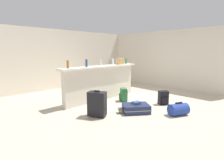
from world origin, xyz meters
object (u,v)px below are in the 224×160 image
dining_chair_near_partition (122,77)px  bottle_amber (68,64)px  suitcase_upright_black (97,104)px  bottle_blue (86,63)px  dining_chair_far_side (107,75)px  suitcase_flat_navy (136,108)px  backpack_black (163,98)px  bottle_green (126,61)px  duffel_bag_blue (178,109)px  grocery_bag (120,61)px  dining_table (113,73)px  bottle_clear (113,62)px  book_stack (136,103)px  bottle_white (101,63)px  backpack_green (123,95)px

dining_chair_near_partition → bottle_amber: bearing=-169.1°
suitcase_upright_black → bottle_blue: bearing=65.8°
dining_chair_far_side → suitcase_flat_navy: size_ratio=1.08×
bottle_blue → backpack_black: size_ratio=0.55×
bottle_green → duffel_bag_blue: (-0.82, -2.50, -1.09)m
grocery_bag → dining_table: 1.52m
suitcase_flat_navy → bottle_clear: bearing=65.4°
duffel_bag_blue → book_stack: 1.08m
suitcase_upright_black → bottle_clear: bearing=34.2°
bottle_amber → grocery_bag: bearing=-1.5°
bottle_white → dining_table: 2.05m
grocery_bag → dining_chair_far_side: bearing=62.2°
bottle_white → suitcase_upright_black: (-1.11, -1.14, -0.91)m
dining_chair_far_side → suitcase_flat_navy: dining_chair_far_side is taller
bottle_green → dining_table: (0.39, 1.07, -0.59)m
suitcase_flat_navy → duffel_bag_blue: 1.08m
bottle_blue → bottle_white: (0.63, 0.09, -0.01)m
bottle_white → grocery_bag: 0.85m
grocery_bag → backpack_black: grocery_bag is taller
dining_chair_far_side → book_stack: dining_chair_far_side is taller
bottle_blue → dining_chair_far_side: 2.97m
bottle_green → dining_chair_near_partition: size_ratio=0.22×
grocery_bag → backpack_green: bearing=-127.8°
grocery_bag → backpack_green: size_ratio=0.62×
backpack_black → grocery_bag: bearing=94.5°
grocery_bag → suitcase_flat_navy: bearing=-123.5°
bottle_green → bottle_clear: bearing=179.5°
grocery_bag → dining_table: size_ratio=0.24×
suitcase_upright_black → duffel_bag_blue: bearing=-41.7°
bottle_clear → suitcase_flat_navy: (-0.75, -1.63, -1.14)m
backpack_green → dining_table: bearing=53.9°
bottle_blue → bottle_green: bottle_blue is taller
bottle_green → backpack_black: bearing=-98.9°
bottle_blue → bottle_white: bearing=7.8°
suitcase_upright_black → backpack_green: bearing=17.4°
bottle_white → bottle_green: bearing=-0.2°
bottle_clear → suitcase_upright_black: (-1.67, -1.14, -0.92)m
bottle_amber → backpack_black: bottle_amber is taller
bottle_amber → bottle_white: (1.22, 0.02, -0.01)m
bottle_blue → grocery_bag: bottle_blue is taller
grocery_bag → suitcase_flat_navy: size_ratio=0.30×
bottle_blue → bottle_green: (1.89, 0.08, -0.01)m
duffel_bag_blue → suitcase_upright_black: bearing=138.3°
bottle_amber → book_stack: size_ratio=0.87×
bottle_blue → bottle_clear: (1.20, 0.09, -0.00)m
suitcase_upright_black → duffel_bag_blue: size_ratio=1.19×
bottle_clear → backpack_black: size_ratio=0.53×
bottle_white → bottle_clear: 0.57m
bottle_amber → duffel_bag_blue: size_ratio=0.39×
bottle_white → backpack_black: 2.28m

